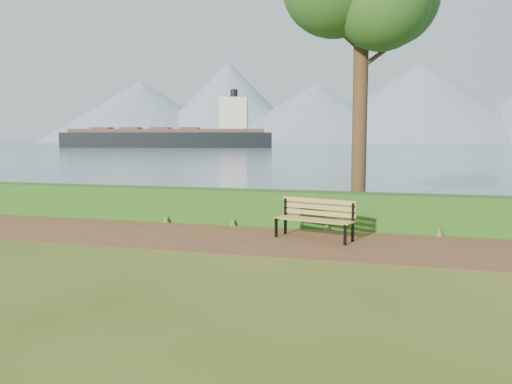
% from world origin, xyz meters
% --- Properties ---
extents(ground, '(140.00, 140.00, 0.00)m').
position_xyz_m(ground, '(0.00, 0.00, 0.00)').
color(ground, '#405418').
rests_on(ground, ground).
extents(path, '(40.00, 3.40, 0.01)m').
position_xyz_m(path, '(0.00, 0.30, 0.01)').
color(path, '#57341D').
rests_on(path, ground).
extents(hedge, '(32.00, 0.85, 1.00)m').
position_xyz_m(hedge, '(0.00, 2.60, 0.50)').
color(hedge, '#1D4513').
rests_on(hedge, ground).
extents(water, '(700.00, 510.00, 0.00)m').
position_xyz_m(water, '(0.00, 260.00, 0.01)').
color(water, '#45596F').
rests_on(water, ground).
extents(mountains, '(585.00, 190.00, 70.00)m').
position_xyz_m(mountains, '(-9.17, 406.05, 27.70)').
color(mountains, gray).
rests_on(mountains, ground).
extents(bench, '(2.07, 1.12, 1.00)m').
position_xyz_m(bench, '(1.47, 0.85, 0.58)').
color(bench, black).
rests_on(bench, ground).
extents(cargo_ship, '(65.69, 25.06, 19.76)m').
position_xyz_m(cargo_ship, '(-63.35, 132.80, 2.95)').
color(cargo_ship, black).
rests_on(cargo_ship, ground).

